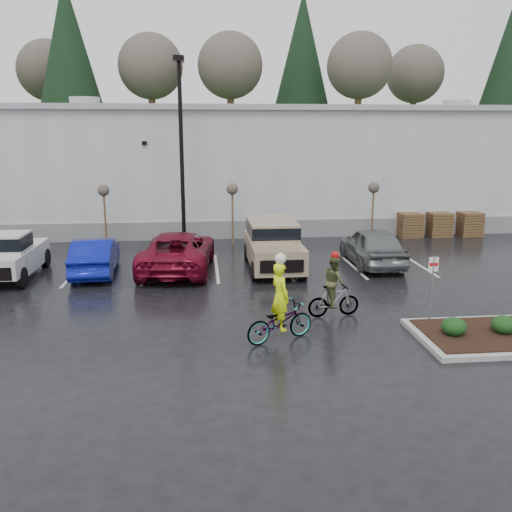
{
  "coord_description": "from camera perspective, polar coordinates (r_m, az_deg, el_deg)",
  "views": [
    {
      "loc": [
        -3.08,
        -14.92,
        5.89
      ],
      "look_at": [
        -1.12,
        4.59,
        1.3
      ],
      "focal_mm": 38.0,
      "sensor_mm": 36.0,
      "label": 1
    }
  ],
  "objects": [
    {
      "name": "warehouse",
      "position": [
        37.11,
        -0.99,
        9.71
      ],
      "size": [
        60.5,
        15.5,
        7.2
      ],
      "color": "#BBBEC0",
      "rests_on": "ground"
    },
    {
      "name": "pickup_white",
      "position": [
        24.26,
        -24.39,
        0.3
      ],
      "size": [
        2.1,
        5.2,
        1.96
      ],
      "primitive_type": null,
      "color": "beige",
      "rests_on": "ground"
    },
    {
      "name": "suv_tan",
      "position": [
        23.23,
        1.84,
        1.09
      ],
      "size": [
        2.2,
        5.1,
        2.06
      ],
      "primitive_type": null,
      "color": "#9E876B",
      "rests_on": "ground"
    },
    {
      "name": "sapling_east",
      "position": [
        29.53,
        12.28,
        6.73
      ],
      "size": [
        0.6,
        0.6,
        3.2
      ],
      "color": "#49381D",
      "rests_on": "ground"
    },
    {
      "name": "ground",
      "position": [
        16.34,
        5.57,
        -8.03
      ],
      "size": [
        120.0,
        120.0,
        0.0
      ],
      "primitive_type": "plane",
      "color": "black",
      "rests_on": "ground"
    },
    {
      "name": "lamppost",
      "position": [
        26.94,
        -7.9,
        12.62
      ],
      "size": [
        0.5,
        1.0,
        9.22
      ],
      "color": "black",
      "rests_on": "ground"
    },
    {
      "name": "car_grey",
      "position": [
        24.58,
        12.13,
        1.04
      ],
      "size": [
        2.04,
        5.0,
        1.7
      ],
      "primitive_type": "imported",
      "rotation": [
        0.0,
        0.0,
        3.13
      ],
      "color": "slate",
      "rests_on": "ground"
    },
    {
      "name": "sapling_mid",
      "position": [
        28.14,
        -2.51,
        6.71
      ],
      "size": [
        0.6,
        0.6,
        3.2
      ],
      "color": "#49381D",
      "rests_on": "ground"
    },
    {
      "name": "pallet_stack_c",
      "position": [
        33.03,
        21.53,
        3.17
      ],
      "size": [
        1.2,
        1.2,
        1.35
      ],
      "primitive_type": "cube",
      "color": "#49381D",
      "rests_on": "ground"
    },
    {
      "name": "car_blue",
      "position": [
        23.51,
        -16.56,
        0.01
      ],
      "size": [
        1.89,
        4.68,
        1.51
      ],
      "primitive_type": "imported",
      "rotation": [
        0.0,
        0.0,
        3.2
      ],
      "color": "#0D1795",
      "rests_on": "ground"
    },
    {
      "name": "cyclist_hivis",
      "position": [
        15.43,
        2.52,
        -6.16
      ],
      "size": [
        2.24,
        1.53,
        2.57
      ],
      "rotation": [
        0.0,
        0.0,
        1.99
      ],
      "color": "#3F3F44",
      "rests_on": "ground"
    },
    {
      "name": "fire_lane_sign",
      "position": [
        17.21,
        18.07,
        -2.6
      ],
      "size": [
        0.3,
        0.05,
        2.2
      ],
      "color": "gray",
      "rests_on": "ground"
    },
    {
      "name": "car_red",
      "position": [
        23.29,
        -8.23,
        0.52
      ],
      "size": [
        3.35,
        6.3,
        1.69
      ],
      "primitive_type": "imported",
      "rotation": [
        0.0,
        0.0,
        3.05
      ],
      "color": "maroon",
      "rests_on": "ground"
    },
    {
      "name": "sapling_west",
      "position": [
        28.53,
        -15.74,
        6.32
      ],
      "size": [
        0.6,
        0.6,
        3.2
      ],
      "color": "#49381D",
      "rests_on": "ground"
    },
    {
      "name": "pallet_stack_b",
      "position": [
        32.25,
        18.68,
        3.17
      ],
      "size": [
        1.2,
        1.2,
        1.35
      ],
      "primitive_type": "cube",
      "color": "#49381D",
      "rests_on": "ground"
    },
    {
      "name": "shrub_a",
      "position": [
        16.55,
        20.12,
        -6.99
      ],
      "size": [
        0.7,
        0.7,
        0.52
      ],
      "primitive_type": "ellipsoid",
      "color": "black",
      "rests_on": "curb_island"
    },
    {
      "name": "wooded_ridge",
      "position": [
        60.07,
        -2.85,
        10.4
      ],
      "size": [
        80.0,
        25.0,
        6.0
      ],
      "primitive_type": "cube",
      "color": "#1F3917",
      "rests_on": "ground"
    },
    {
      "name": "cyclist_olive",
      "position": [
        17.56,
        8.21,
        -3.83
      ],
      "size": [
        1.71,
        0.84,
        2.16
      ],
      "rotation": [
        0.0,
        0.0,
        1.7
      ],
      "color": "#3F3F44",
      "rests_on": "ground"
    },
    {
      "name": "pallet_stack_a",
      "position": [
        31.59,
        15.87,
        3.17
      ],
      "size": [
        1.2,
        1.2,
        1.35
      ],
      "primitive_type": "cube",
      "color": "#49381D",
      "rests_on": "ground"
    },
    {
      "name": "shrub_b",
      "position": [
        17.25,
        24.64,
        -6.6
      ],
      "size": [
        0.7,
        0.7,
        0.52
      ],
      "primitive_type": "ellipsoid",
      "color": "black",
      "rests_on": "curb_island"
    }
  ]
}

